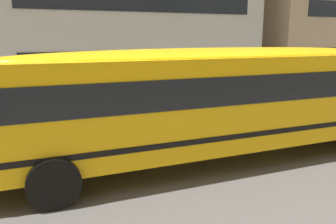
# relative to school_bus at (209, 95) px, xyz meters

# --- Properties ---
(ground_plane) EXTENTS (400.00, 400.00, 0.00)m
(ground_plane) POSITION_rel_school_bus_xyz_m (1.05, 1.29, -1.77)
(ground_plane) COLOR #54514F
(sidewalk_far) EXTENTS (120.00, 3.00, 0.01)m
(sidewalk_far) POSITION_rel_school_bus_xyz_m (1.05, 9.33, -1.76)
(sidewalk_far) COLOR gray
(sidewalk_far) RESTS_ON ground_plane
(lane_centreline) EXTENTS (110.00, 0.16, 0.01)m
(lane_centreline) POSITION_rel_school_bus_xyz_m (1.05, 1.29, -1.77)
(lane_centreline) COLOR silver
(lane_centreline) RESTS_ON ground_plane
(school_bus) EXTENTS (13.32, 3.14, 2.98)m
(school_bus) POSITION_rel_school_bus_xyz_m (0.00, 0.00, 0.00)
(school_bus) COLOR yellow
(school_bus) RESTS_ON ground_plane
(parked_car_teal_past_driveway) EXTENTS (3.97, 2.02, 1.64)m
(parked_car_teal_past_driveway) POSITION_rel_school_bus_xyz_m (11.56, 6.38, -0.92)
(parked_car_teal_past_driveway) COLOR #195B66
(parked_car_teal_past_driveway) RESTS_ON ground_plane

